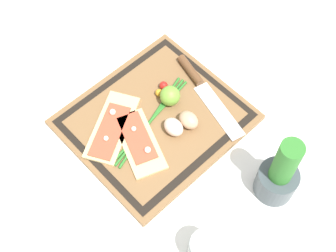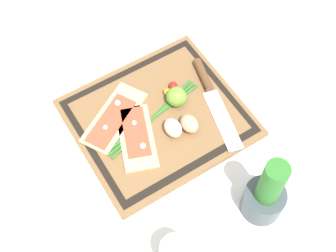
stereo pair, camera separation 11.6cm
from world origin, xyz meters
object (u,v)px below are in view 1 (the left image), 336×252
at_px(knife, 199,82).
at_px(lime, 170,96).
at_px(pizza_slice_far, 139,142).
at_px(egg_pink, 174,127).
at_px(sauce_jar, 205,250).
at_px(egg_brown, 189,120).
at_px(cherry_tomato_yellow, 159,93).
at_px(herb_pot, 279,176).
at_px(pizza_slice_near, 112,128).
at_px(cherry_tomato_red, 164,86).

height_order(knife, lime, lime).
bearing_deg(pizza_slice_far, egg_pink, 157.54).
xyz_separation_m(knife, sauce_jar, (0.31, 0.32, 0.01)).
distance_m(egg_brown, egg_pink, 0.04).
height_order(pizza_slice_far, egg_pink, egg_pink).
bearing_deg(knife, egg_brown, 32.55).
relative_size(cherry_tomato_yellow, herb_pot, 0.10).
relative_size(egg_pink, sauce_jar, 0.62).
distance_m(cherry_tomato_yellow, sauce_jar, 0.43).
relative_size(pizza_slice_far, egg_pink, 3.65).
distance_m(pizza_slice_far, lime, 0.15).
xyz_separation_m(pizza_slice_far, egg_brown, (-0.13, 0.05, 0.02)).
height_order(cherry_tomato_yellow, herb_pot, herb_pot).
height_order(cherry_tomato_yellow, sauce_jar, sauce_jar).
xyz_separation_m(pizza_slice_near, pizza_slice_far, (-0.02, 0.08, 0.00)).
relative_size(egg_brown, cherry_tomato_red, 2.43).
bearing_deg(pizza_slice_far, lime, -165.77).
bearing_deg(pizza_slice_far, sauce_jar, 75.57).
xyz_separation_m(egg_pink, cherry_tomato_yellow, (-0.05, -0.10, -0.01)).
height_order(pizza_slice_near, pizza_slice_far, same).
relative_size(knife, lime, 5.36).
bearing_deg(lime, cherry_tomato_yellow, -79.87).
height_order(pizza_slice_near, lime, lime).
distance_m(egg_pink, lime, 0.09).
xyz_separation_m(pizza_slice_near, knife, (-0.26, 0.05, 0.00)).
xyz_separation_m(pizza_slice_far, herb_pot, (-0.16, 0.30, 0.05)).
height_order(cherry_tomato_red, herb_pot, herb_pot).
bearing_deg(sauce_jar, cherry_tomato_red, -121.67).
bearing_deg(herb_pot, lime, -87.18).
height_order(pizza_slice_far, herb_pot, herb_pot).
bearing_deg(pizza_slice_near, pizza_slice_far, 106.94).
height_order(knife, sauce_jar, sauce_jar).
bearing_deg(egg_brown, lime, -99.45).
height_order(pizza_slice_far, egg_brown, egg_brown).
distance_m(cherry_tomato_red, herb_pot, 0.38).
xyz_separation_m(pizza_slice_far, knife, (-0.23, -0.02, 0.00)).
xyz_separation_m(pizza_slice_far, cherry_tomato_red, (-0.16, -0.08, 0.01)).
height_order(pizza_slice_near, cherry_tomato_yellow, pizza_slice_near).
bearing_deg(pizza_slice_far, egg_brown, 159.78).
distance_m(cherry_tomato_red, cherry_tomato_yellow, 0.02).
xyz_separation_m(pizza_slice_near, cherry_tomato_yellow, (-0.16, 0.01, 0.00)).
height_order(egg_pink, lime, lime).
relative_size(pizza_slice_near, knife, 0.76).
height_order(knife, egg_brown, egg_brown).
xyz_separation_m(knife, egg_pink, (0.15, 0.06, 0.01)).
distance_m(pizza_slice_far, egg_brown, 0.13).
distance_m(pizza_slice_far, egg_pink, 0.09).
height_order(knife, cherry_tomato_red, same).
relative_size(egg_pink, cherry_tomato_yellow, 2.71).
xyz_separation_m(cherry_tomato_red, sauce_jar, (0.23, 0.38, 0.01)).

